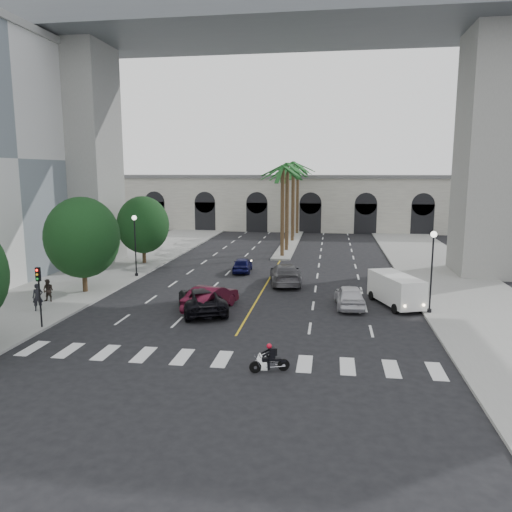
{
  "coord_description": "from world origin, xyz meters",
  "views": [
    {
      "loc": [
        5.07,
        -24.02,
        8.99
      ],
      "look_at": [
        0.53,
        6.0,
        3.85
      ],
      "focal_mm": 35.0,
      "sensor_mm": 36.0,
      "label": 1
    }
  ],
  "objects_px": {
    "lamp_post_left_far": "(135,240)",
    "car_d": "(285,274)",
    "traffic_signal_far": "(39,287)",
    "cargo_van": "(396,289)",
    "motorcycle_rider": "(271,359)",
    "car_a": "(350,296)",
    "pedestrian_a": "(38,297)",
    "car_b": "(211,298)",
    "car_c": "(202,299)",
    "lamp_post_right": "(432,265)",
    "pedestrian_b": "(48,290)",
    "car_e": "(242,265)"
  },
  "relations": [
    {
      "from": "lamp_post_left_far",
      "to": "car_d",
      "type": "bearing_deg",
      "value": -2.71
    },
    {
      "from": "traffic_signal_far",
      "to": "cargo_van",
      "type": "distance_m",
      "value": 22.44
    },
    {
      "from": "motorcycle_rider",
      "to": "car_a",
      "type": "bearing_deg",
      "value": 51.88
    },
    {
      "from": "car_a",
      "to": "pedestrian_a",
      "type": "height_order",
      "value": "pedestrian_a"
    },
    {
      "from": "car_d",
      "to": "car_b",
      "type": "bearing_deg",
      "value": 54.77
    },
    {
      "from": "lamp_post_left_far",
      "to": "car_b",
      "type": "relative_size",
      "value": 1.08
    },
    {
      "from": "pedestrian_a",
      "to": "traffic_signal_far",
      "type": "bearing_deg",
      "value": -82.79
    },
    {
      "from": "car_a",
      "to": "pedestrian_a",
      "type": "bearing_deg",
      "value": 8.7
    },
    {
      "from": "traffic_signal_far",
      "to": "car_c",
      "type": "xyz_separation_m",
      "value": [
        8.21,
        5.02,
        -1.7
      ]
    },
    {
      "from": "lamp_post_right",
      "to": "car_a",
      "type": "bearing_deg",
      "value": 168.58
    },
    {
      "from": "cargo_van",
      "to": "car_b",
      "type": "bearing_deg",
      "value": 172.68
    },
    {
      "from": "cargo_van",
      "to": "lamp_post_right",
      "type": "bearing_deg",
      "value": -63.62
    },
    {
      "from": "pedestrian_a",
      "to": "pedestrian_b",
      "type": "distance_m",
      "value": 2.24
    },
    {
      "from": "motorcycle_rider",
      "to": "car_e",
      "type": "xyz_separation_m",
      "value": [
        -5.3,
        22.33,
        0.06
      ]
    },
    {
      "from": "traffic_signal_far",
      "to": "lamp_post_right",
      "type": "bearing_deg",
      "value": 15.98
    },
    {
      "from": "motorcycle_rider",
      "to": "car_a",
      "type": "relative_size",
      "value": 0.4
    },
    {
      "from": "car_a",
      "to": "car_c",
      "type": "height_order",
      "value": "car_c"
    },
    {
      "from": "car_c",
      "to": "pedestrian_b",
      "type": "height_order",
      "value": "pedestrian_b"
    },
    {
      "from": "motorcycle_rider",
      "to": "car_d",
      "type": "xyz_separation_m",
      "value": [
        -1.02,
        18.06,
        0.22
      ]
    },
    {
      "from": "car_b",
      "to": "car_d",
      "type": "bearing_deg",
      "value": -100.67
    },
    {
      "from": "traffic_signal_far",
      "to": "motorcycle_rider",
      "type": "height_order",
      "value": "traffic_signal_far"
    },
    {
      "from": "motorcycle_rider",
      "to": "car_b",
      "type": "bearing_deg",
      "value": 98.37
    },
    {
      "from": "lamp_post_right",
      "to": "car_c",
      "type": "height_order",
      "value": "lamp_post_right"
    },
    {
      "from": "traffic_signal_far",
      "to": "car_d",
      "type": "xyz_separation_m",
      "value": [
        12.8,
        13.89,
        -1.68
      ]
    },
    {
      "from": "car_e",
      "to": "pedestrian_a",
      "type": "bearing_deg",
      "value": 50.79
    },
    {
      "from": "motorcycle_rider",
      "to": "car_d",
      "type": "relative_size",
      "value": 0.31
    },
    {
      "from": "car_e",
      "to": "pedestrian_b",
      "type": "bearing_deg",
      "value": 45.0
    },
    {
      "from": "lamp_post_right",
      "to": "pedestrian_b",
      "type": "xyz_separation_m",
      "value": [
        -25.44,
        -1.19,
        -2.29
      ]
    },
    {
      "from": "lamp_post_left_far",
      "to": "pedestrian_a",
      "type": "bearing_deg",
      "value": -100.32
    },
    {
      "from": "motorcycle_rider",
      "to": "car_a",
      "type": "xyz_separation_m",
      "value": [
        3.91,
        11.68,
        0.16
      ]
    },
    {
      "from": "car_c",
      "to": "pedestrian_b",
      "type": "relative_size",
      "value": 3.7
    },
    {
      "from": "lamp_post_left_far",
      "to": "car_e",
      "type": "xyz_separation_m",
      "value": [
        8.62,
        3.66,
        -2.55
      ]
    },
    {
      "from": "lamp_post_right",
      "to": "car_b",
      "type": "xyz_separation_m",
      "value": [
        -14.01,
        -1.02,
        -2.41
      ]
    },
    {
      "from": "traffic_signal_far",
      "to": "car_a",
      "type": "distance_m",
      "value": 19.33
    },
    {
      "from": "car_d",
      "to": "car_e",
      "type": "height_order",
      "value": "car_d"
    },
    {
      "from": "lamp_post_left_far",
      "to": "pedestrian_b",
      "type": "bearing_deg",
      "value": -106.05
    },
    {
      "from": "lamp_post_left_far",
      "to": "car_d",
      "type": "height_order",
      "value": "lamp_post_left_far"
    },
    {
      "from": "car_a",
      "to": "pedestrian_b",
      "type": "xyz_separation_m",
      "value": [
        -20.47,
        -2.19,
        0.17
      ]
    },
    {
      "from": "car_a",
      "to": "car_e",
      "type": "relative_size",
      "value": 1.15
    },
    {
      "from": "lamp_post_right",
      "to": "car_b",
      "type": "relative_size",
      "value": 1.08
    },
    {
      "from": "pedestrian_a",
      "to": "car_c",
      "type": "bearing_deg",
      "value": -17.09
    },
    {
      "from": "lamp_post_right",
      "to": "motorcycle_rider",
      "type": "height_order",
      "value": "lamp_post_right"
    },
    {
      "from": "car_b",
      "to": "pedestrian_a",
      "type": "distance_m",
      "value": 11.1
    },
    {
      "from": "pedestrian_a",
      "to": "cargo_van",
      "type": "bearing_deg",
      "value": -14.71
    },
    {
      "from": "pedestrian_a",
      "to": "car_d",
      "type": "bearing_deg",
      "value": 8.38
    },
    {
      "from": "traffic_signal_far",
      "to": "car_b",
      "type": "distance_m",
      "value": 10.41
    },
    {
      "from": "car_c",
      "to": "car_d",
      "type": "xyz_separation_m",
      "value": [
        4.59,
        8.87,
        0.03
      ]
    },
    {
      "from": "car_a",
      "to": "car_b",
      "type": "height_order",
      "value": "car_b"
    },
    {
      "from": "car_e",
      "to": "car_c",
      "type": "bearing_deg",
      "value": 84.88
    },
    {
      "from": "lamp_post_right",
      "to": "traffic_signal_far",
      "type": "relative_size",
      "value": 1.47
    }
  ]
}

